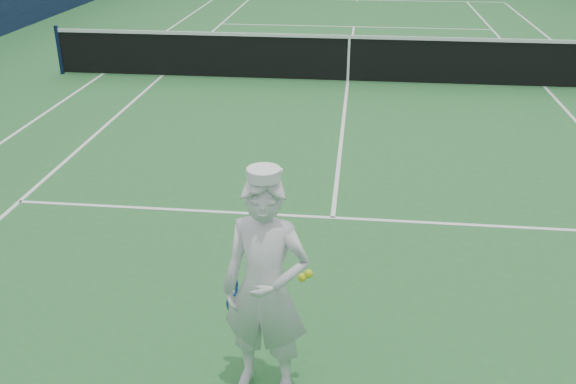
{
  "coord_description": "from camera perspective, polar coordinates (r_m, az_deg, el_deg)",
  "views": [
    {
      "loc": [
        0.25,
        -13.53,
        3.67
      ],
      "look_at": [
        -0.38,
        -7.98,
        1.07
      ],
      "focal_mm": 40.0,
      "sensor_mm": 36.0,
      "label": 1
    }
  ],
  "objects": [
    {
      "name": "ground",
      "position": [
        14.02,
        5.32,
        9.68
      ],
      "size": [
        80.0,
        80.0,
        0.0
      ],
      "primitive_type": "plane",
      "color": "#28692F",
      "rests_on": "ground"
    },
    {
      "name": "court_markings",
      "position": [
        14.01,
        5.32,
        9.69
      ],
      "size": [
        11.03,
        23.83,
        0.01
      ],
      "color": "white",
      "rests_on": "ground"
    },
    {
      "name": "tennis_net",
      "position": [
        13.88,
        5.41,
        11.89
      ],
      "size": [
        12.88,
        0.09,
        1.07
      ],
      "color": "#141E4C",
      "rests_on": "ground"
    },
    {
      "name": "tennis_player",
      "position": [
        4.92,
        -2.01,
        -8.62
      ],
      "size": [
        0.77,
        0.59,
        1.94
      ],
      "rotation": [
        0.0,
        0.0,
        -0.16
      ],
      "color": "silver",
      "rests_on": "ground"
    }
  ]
}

